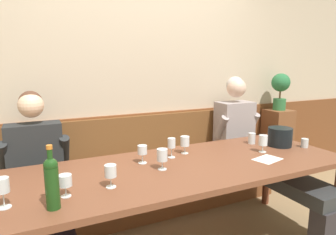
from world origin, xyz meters
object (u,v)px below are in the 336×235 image
Objects in this scene: person_left_seat at (39,191)px; wine_glass_by_bottle at (142,150)px; wall_bench at (148,185)px; wine_glass_near_bucket at (110,172)px; wine_glass_center_rear at (65,182)px; wine_glass_left_end at (172,144)px; wine_glass_mid_right at (2,187)px; dining_table at (185,173)px; wine_glass_center_front at (162,156)px; ice_bucket at (280,137)px; wine_glass_mid_left at (185,142)px; wine_bottle_amber_mid at (52,181)px; potted_plant at (280,88)px; water_tumbler_right at (252,138)px; water_tumbler_center at (305,143)px; person_right_seat at (257,147)px.

wine_glass_by_bottle is (0.71, -0.15, 0.24)m from person_left_seat.
wall_bench is 1.21m from wine_glass_near_bucket.
wine_glass_center_rear is 0.81× the size of wine_glass_left_end.
wine_glass_center_rear is 0.79× the size of wine_glass_mid_right.
wine_glass_mid_right reaches higher than dining_table.
wine_glass_mid_right is at bearing -159.02° from wine_glass_by_bottle.
wine_glass_center_front reaches higher than wine_glass_near_bucket.
wall_bench is 13.51× the size of ice_bucket.
wine_glass_center_front is 0.41m from wine_glass_mid_left.
wine_glass_mid_left is at bearing 22.97° from wine_glass_center_rear.
wine_bottle_amber_mid is 0.26m from wine_glass_mid_right.
wall_bench is at bearing -178.83° from potted_plant.
ice_bucket is 1.45× the size of wine_glass_mid_left.
dining_table is at bearing -31.11° from wine_glass_by_bottle.
wine_glass_left_end is 1.57× the size of water_tumbler_right.
wine_glass_near_bucket reaches higher than dining_table.
wall_bench is at bearing 38.79° from wine_glass_mid_right.
ice_bucket reaches higher than wine_glass_left_end.
wine_glass_center_front is (-0.19, -0.76, 0.54)m from wall_bench.
water_tumbler_center is (1.03, -0.30, -0.06)m from wine_glass_mid_left.
person_left_seat is at bearing -156.12° from wall_bench.
wine_glass_mid_left is at bearing -171.40° from person_right_seat.
wine_glass_near_bucket is at bearing 21.48° from wine_bottle_amber_mid.
wine_glass_mid_left is at bearing 10.75° from wine_glass_by_bottle.
water_tumbler_center is (0.16, -0.13, -0.04)m from ice_bucket.
wine_glass_center_front is 0.34× the size of potted_plant.
person_right_seat is at bearing 35.75° from water_tumbler_right.
dining_table is 16.13× the size of wine_glass_left_end.
wall_bench is 8.44× the size of wine_bottle_amber_mid.
potted_plant is at bearing 1.17° from wall_bench.
wine_glass_center_rear is (-0.84, -0.92, 0.54)m from wall_bench.
wine_bottle_amber_mid is at bearing -163.23° from water_tumbler_right.
potted_plant reaches higher than wine_glass_left_end.
wall_bench is 1.50m from wine_bottle_amber_mid.
wine_glass_mid_right reaches higher than water_tumbler_right.
person_left_seat is 0.67m from wine_bottle_amber_mid.
person_left_seat is at bearing 168.00° from wine_glass_by_bottle.
wine_bottle_amber_mid is 0.36m from wine_glass_near_bucket.
wine_glass_mid_left is (0.97, 0.41, 0.01)m from wine_glass_center_rear.
potted_plant reaches higher than wine_bottle_amber_mid.
wine_glass_by_bottle is 0.94× the size of wine_glass_mid_left.
wine_glass_mid_left is at bearing 17.92° from wine_glass_mid_right.
person_right_seat is at bearing 18.00° from wine_glass_center_front.
wine_glass_by_bottle is 1.07× the size of wine_glass_center_rear.
wine_glass_by_bottle reaches higher than water_tumbler_center.
ice_bucket is 1.07m from potted_plant.
wine_glass_by_bottle is at bearing -162.58° from potted_plant.
ice_bucket reaches higher than wine_glass_mid_right.
water_tumbler_center is 1.08m from potted_plant.
wine_glass_mid_left reaches higher than wine_glass_by_bottle.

